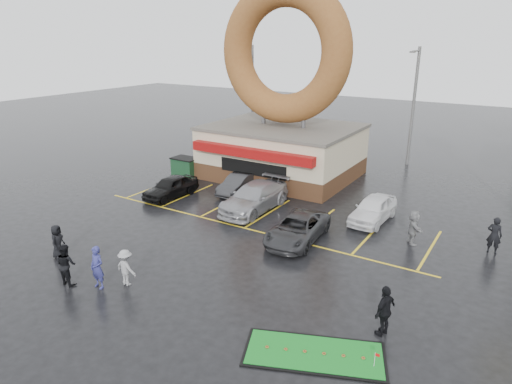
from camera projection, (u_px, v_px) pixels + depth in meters
The scene contains 18 objects.
ground at pixel (205, 252), 21.61m from camera, with size 120.00×120.00×0.00m, color black.
donut_shop at pixel (283, 115), 32.08m from camera, with size 10.20×8.70×13.50m.
streetlight_left at pixel (252, 94), 41.05m from camera, with size 0.40×2.21×9.00m.
streetlight_mid at pixel (413, 104), 34.84m from camera, with size 0.40×2.21×9.00m.
car_black at pixel (171, 187), 28.84m from camera, with size 1.59×3.96×1.35m, color black.
car_dgrey at pixel (238, 184), 29.59m from camera, with size 1.30×3.71×1.22m, color #29292B.
car_silver at pixel (254, 197), 26.65m from camera, with size 2.18×5.37×1.56m, color #98989D.
car_grey at pixel (297, 229), 22.65m from camera, with size 2.14×4.63×1.29m, color #303032.
car_white at pixel (373, 209), 25.06m from camera, with size 1.66×4.12×1.40m, color white.
person_blue at pixel (97, 267), 18.32m from camera, with size 0.66×0.43×1.80m, color navy.
person_blackjkt at pixel (66, 264), 18.61m from camera, with size 0.86×0.67×1.77m, color black.
person_hoodie at pixel (126, 268), 18.57m from camera, with size 1.00×0.58×1.55m, color #939496.
person_bystander at pixel (57, 241), 20.91m from camera, with size 0.77×0.50×1.58m, color black.
person_cameraman at pixel (385, 311), 15.39m from camera, with size 1.09×0.45×1.85m, color black.
person_walker_near at pixel (413, 227), 22.28m from camera, with size 1.60×0.51×1.72m, color gray.
person_walker_far at pixel (494, 235), 21.29m from camera, with size 0.66×0.43×1.80m, color black.
dumpster at pixel (186, 167), 33.18m from camera, with size 1.80×1.20×1.30m, color #1B4627.
putting_green at pixel (314, 354), 14.65m from camera, with size 4.92×3.49×0.56m.
Camera 1 is at (12.39, -15.27, 9.71)m, focal length 32.00 mm.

